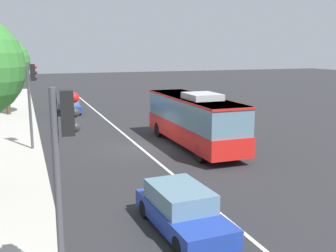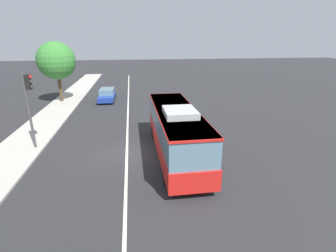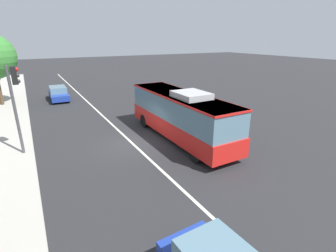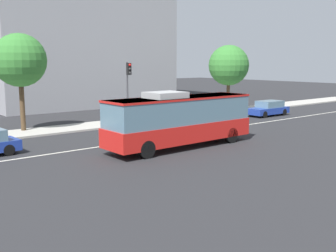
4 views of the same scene
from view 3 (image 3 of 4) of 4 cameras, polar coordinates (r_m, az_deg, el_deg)
The scene contains 6 objects.
ground_plane at distance 16.88m, azimuth -8.02°, elevation -3.91°, with size 160.00×160.00×0.00m, color #28282B.
sidewalk_kerb at distance 16.07m, azimuth -33.51°, elevation -8.14°, with size 80.00×3.33×0.14m, color #B2ADA3.
lane_centre_line at distance 16.88m, azimuth -8.02°, elevation -3.89°, with size 76.00×0.16×0.01m, color silver.
transit_bus at distance 16.92m, azimuth 2.85°, elevation 2.84°, with size 10.01×2.56×3.46m.
sedan_blue_ahead at distance 30.81m, azimuth -23.40°, elevation 6.74°, with size 4.54×1.91×1.46m.
traffic_light_mid_block at distance 16.41m, azimuth -31.11°, elevation 5.86°, with size 0.32×0.62×5.20m.
Camera 3 is at (-14.55, 5.45, 6.60)m, focal length 27.11 mm.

